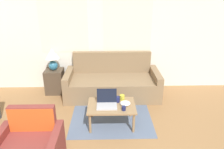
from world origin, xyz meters
TOP-DOWN VIEW (x-y plane):
  - wall_back at (-0.00, 3.70)m, footprint 6.77×0.06m
  - rug at (0.23, 2.61)m, footprint 1.51×1.98m
  - couch at (0.28, 3.24)m, footprint 2.09×0.90m
  - side_table at (-1.06, 3.40)m, footprint 0.40×0.40m
  - table_lamp at (-1.06, 3.40)m, footprint 0.33×0.33m
  - coffee_table at (0.23, 2.06)m, footprint 0.84×0.59m
  - laptop at (0.15, 2.06)m, footprint 0.35×0.32m
  - cup_navy at (0.43, 2.25)m, footprint 0.09×0.09m
  - cup_yellow at (0.34, 2.17)m, footprint 0.09×0.09m
  - cup_white at (0.44, 1.88)m, footprint 0.07×0.07m
  - snack_bowl at (0.48, 2.07)m, footprint 0.18×0.18m

SIDE VIEW (x-z plane):
  - rug at x=0.23m, z-range 0.00..0.01m
  - couch at x=0.28m, z-range -0.19..0.74m
  - side_table at x=-1.06m, z-range 0.00..0.56m
  - coffee_table at x=0.23m, z-range 0.15..0.55m
  - snack_bowl at x=0.48m, z-range 0.39..0.45m
  - cup_white at x=0.44m, z-range 0.39..0.47m
  - cup_navy at x=0.43m, z-range 0.39..0.49m
  - cup_yellow at x=0.34m, z-range 0.39..0.50m
  - laptop at x=0.15m, z-range 0.32..0.58m
  - table_lamp at x=-1.06m, z-range 0.62..1.13m
  - wall_back at x=0.00m, z-range 0.01..2.61m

